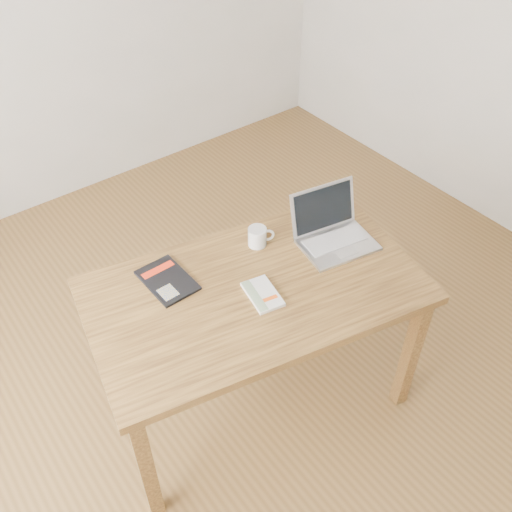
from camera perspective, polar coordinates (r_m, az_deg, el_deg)
room at (r=2.01m, az=-1.91°, el=11.36°), size 4.04×4.04×2.70m
desk at (r=2.36m, az=-0.08°, el=-4.68°), size 1.47×1.02×0.75m
white_guidebook at (r=2.26m, az=0.66°, el=-3.85°), size 0.14×0.20×0.02m
black_guidebook at (r=2.35m, az=-8.88°, el=-2.41°), size 0.17×0.26×0.01m
laptop at (r=2.51m, az=7.66°, el=2.46°), size 0.36×0.33×0.22m
coffee_mug at (r=2.46m, az=0.19°, el=1.98°), size 0.11×0.08×0.09m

